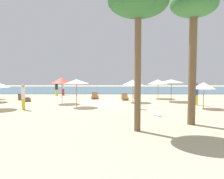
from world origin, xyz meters
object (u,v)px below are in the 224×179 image
(umbrella_3, at_px, (77,82))
(umbrella_6, at_px, (158,82))
(person_1, at_px, (57,89))
(person_3, at_px, (23,96))
(umbrella_0, at_px, (133,82))
(person_2, at_px, (136,97))
(umbrella_8, at_px, (171,81))
(surfboard, at_px, (155,113))
(palm_3, at_px, (138,4))
(lounger_2, at_px, (26,99))
(person_4, at_px, (196,93))
(palm_0, at_px, (194,11))
(umbrella_4, at_px, (204,86))
(umbrella_7, at_px, (62,80))
(lounger_1, at_px, (95,97))
(person_0, at_px, (63,87))
(lounger_0, at_px, (125,98))

(umbrella_3, distance_m, umbrella_6, 9.66)
(person_1, relative_size, person_3, 0.90)
(umbrella_0, xyz_separation_m, umbrella_6, (2.85, 3.17, -0.07))
(person_2, bearing_deg, umbrella_8, 51.74)
(umbrella_6, relative_size, surfboard, 0.89)
(umbrella_0, height_order, palm_3, palm_3)
(umbrella_8, height_order, lounger_2, umbrella_8)
(umbrella_6, bearing_deg, surfboard, -101.42)
(person_4, height_order, palm_0, palm_0)
(umbrella_4, bearing_deg, umbrella_7, 166.43)
(umbrella_4, relative_size, person_4, 1.01)
(person_1, height_order, person_3, person_3)
(lounger_1, distance_m, person_4, 10.12)
(umbrella_8, xyz_separation_m, palm_3, (-4.27, -11.46, 3.83))
(lounger_1, bearing_deg, person_3, -120.77)
(umbrella_3, xyz_separation_m, person_4, (9.72, 1.03, -1.00))
(umbrella_4, bearing_deg, person_1, 144.14)
(person_1, distance_m, person_4, 15.66)
(person_1, distance_m, person_2, 13.04)
(umbrella_7, relative_size, palm_3, 0.34)
(umbrella_3, height_order, surfboard, umbrella_3)
(umbrella_7, bearing_deg, person_0, 101.31)
(umbrella_4, height_order, person_3, umbrella_4)
(person_0, height_order, palm_0, palm_0)
(palm_0, xyz_separation_m, surfboard, (-1.30, 3.36, -5.73))
(person_4, bearing_deg, person_0, 146.91)
(umbrella_6, height_order, lounger_2, umbrella_6)
(umbrella_8, relative_size, lounger_2, 1.31)
(umbrella_8, bearing_deg, lounger_1, 162.37)
(umbrella_3, relative_size, person_4, 1.12)
(palm_3, bearing_deg, lounger_1, 102.57)
(lounger_1, xyz_separation_m, person_3, (-4.55, -7.63, 0.80))
(surfboard, bearing_deg, person_1, 128.22)
(lounger_2, bearing_deg, lounger_0, 7.24)
(umbrella_0, bearing_deg, palm_0, -76.05)
(person_1, xyz_separation_m, person_2, (8.36, -10.01, 0.00))
(person_3, bearing_deg, person_0, 87.25)
(person_2, height_order, person_4, person_4)
(umbrella_8, xyz_separation_m, lounger_2, (-13.67, 0.05, -1.73))
(person_4, bearing_deg, lounger_1, 150.43)
(person_3, height_order, palm_0, palm_0)
(person_4, bearing_deg, lounger_0, 145.87)
(umbrella_6, height_order, person_4, umbrella_6)
(palm_0, distance_m, surfboard, 6.77)
(umbrella_3, relative_size, person_3, 1.16)
(lounger_0, bearing_deg, umbrella_7, -152.27)
(person_0, xyz_separation_m, person_2, (7.65, -10.39, -0.12))
(umbrella_6, xyz_separation_m, surfboard, (-1.84, -9.09, -1.71))
(person_0, bearing_deg, umbrella_8, -26.60)
(person_0, relative_size, surfboard, 0.77)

